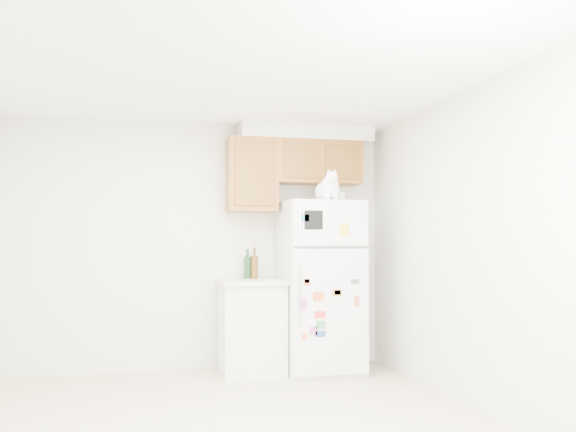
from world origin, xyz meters
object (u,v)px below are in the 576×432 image
object	(u,v)px
bottle_amber	(255,263)
refrigerator	(321,286)
bottle_green	(247,264)
cat	(329,189)
storage_box_back	(326,198)
storage_box_front	(337,197)
base_counter	(251,326)

from	to	relation	value
bottle_amber	refrigerator	bearing A→B (deg)	-22.08
bottle_green	bottle_amber	bearing A→B (deg)	-7.34
cat	bottle_amber	distance (m)	1.08
storage_box_back	bottle_green	world-z (taller)	storage_box_back
storage_box_front	bottle_green	bearing A→B (deg)	-177.36
storage_box_back	bottle_amber	bearing A→B (deg)	150.58
base_counter	cat	bearing A→B (deg)	-21.42
storage_box_back	bottle_green	xyz separation A→B (m)	(-0.80, 0.14, -0.68)
cat	storage_box_front	bearing A→B (deg)	46.94
base_counter	bottle_amber	distance (m)	0.65
refrigerator	cat	world-z (taller)	cat
base_counter	storage_box_front	size ratio (longest dim) A/B	6.13
cat	bottle_amber	xyz separation A→B (m)	(-0.65, 0.46, -0.73)
refrigerator	storage_box_back	size ratio (longest dim) A/B	9.44
storage_box_front	bottle_green	world-z (taller)	storage_box_front
bottle_amber	storage_box_back	bearing A→B (deg)	-10.40
refrigerator	cat	distance (m)	0.98
base_counter	bottle_amber	xyz separation A→B (m)	(0.06, 0.18, 0.62)
base_counter	bottle_green	distance (m)	0.64
bottle_green	storage_box_front	bearing A→B (deg)	-20.34
storage_box_back	storage_box_front	world-z (taller)	storage_box_back
storage_box_back	bottle_green	size ratio (longest dim) A/B	0.59
cat	storage_box_front	world-z (taller)	cat
base_counter	bottle_amber	world-z (taller)	bottle_amber
refrigerator	cat	size ratio (longest dim) A/B	4.00
bottle_green	base_counter	bearing A→B (deg)	-87.31
refrigerator	storage_box_front	bearing A→B (deg)	-18.97
cat	bottle_green	world-z (taller)	cat
storage_box_front	bottle_green	size ratio (longest dim) A/B	0.49
bottle_amber	storage_box_front	bearing A→B (deg)	-21.45
cat	bottle_amber	bearing A→B (deg)	144.69
base_counter	bottle_amber	size ratio (longest dim) A/B	2.87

